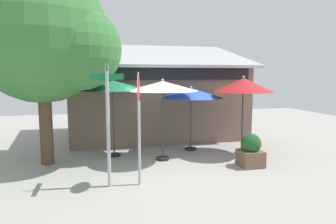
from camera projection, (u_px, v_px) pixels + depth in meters
The scene contains 10 objects.
ground_plane at pixel (172, 170), 8.94m from camera, with size 28.00×28.00×0.10m, color #9E9B93.
cafe_building at pixel (156, 99), 13.91m from camera, with size 8.04×5.24×4.45m.
street_sign_post at pixel (108, 114), 7.30m from camera, with size 0.82×0.88×3.12m.
stop_sign at pixel (139, 107), 7.41m from camera, with size 0.16×0.76×2.92m.
patio_umbrella_forest_green_left at pixel (113, 86), 10.06m from camera, with size 2.40×2.40×2.74m.
patio_umbrella_ivory_center at pixel (163, 87), 9.61m from camera, with size 2.29×2.29×2.73m.
patio_umbrella_royal_blue_right at pixel (191, 93), 10.96m from camera, with size 2.39×2.39×2.44m.
patio_umbrella_crimson_far_right at pixel (243, 86), 10.39m from camera, with size 2.11×2.11×2.81m.
shade_tree at pixel (48, 38), 8.92m from camera, with size 4.46×4.14×6.11m.
sidewalk_planter at pixel (251, 151), 9.14m from camera, with size 0.70×0.70×1.04m.
Camera 1 is at (-2.08, -8.40, 2.84)m, focal length 31.36 mm.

